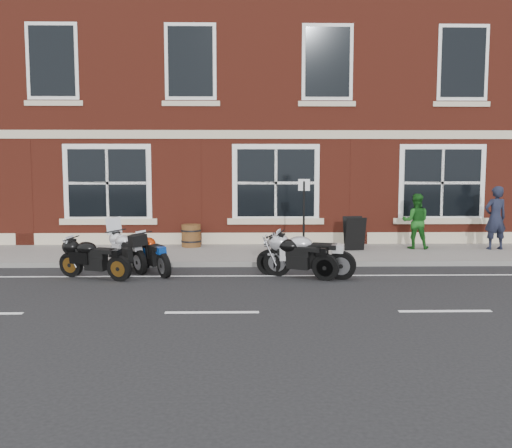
# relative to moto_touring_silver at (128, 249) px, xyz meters

# --- Properties ---
(ground) EXTENTS (80.00, 80.00, 0.00)m
(ground) POSITION_rel_moto_touring_silver_xyz_m (2.23, -1.05, -0.50)
(ground) COLOR black
(ground) RESTS_ON ground
(sidewalk) EXTENTS (30.00, 3.00, 0.12)m
(sidewalk) POSITION_rel_moto_touring_silver_xyz_m (2.23, 1.95, -0.44)
(sidewalk) COLOR slate
(sidewalk) RESTS_ON ground
(kerb) EXTENTS (30.00, 0.16, 0.12)m
(kerb) POSITION_rel_moto_touring_silver_xyz_m (2.23, 0.37, -0.44)
(kerb) COLOR slate
(kerb) RESTS_ON ground
(pub_building) EXTENTS (24.00, 12.00, 12.00)m
(pub_building) POSITION_rel_moto_touring_silver_xyz_m (2.23, 9.45, 5.50)
(pub_building) COLOR maroon
(pub_building) RESTS_ON ground
(moto_touring_silver) EXTENTS (1.17, 1.60, 1.23)m
(moto_touring_silver) POSITION_rel_moto_touring_silver_xyz_m (0.00, 0.00, 0.00)
(moto_touring_silver) COLOR black
(moto_touring_silver) RESTS_ON ground
(moto_sport_red) EXTENTS (1.03, 1.65, 0.83)m
(moto_sport_red) POSITION_rel_moto_touring_silver_xyz_m (0.68, -0.43, -0.02)
(moto_sport_red) COLOR black
(moto_sport_red) RESTS_ON ground
(moto_sport_black) EXTENTS (1.75, 0.81, 0.83)m
(moto_sport_black) POSITION_rel_moto_touring_silver_xyz_m (-0.53, -1.08, -0.02)
(moto_sport_black) COLOR black
(moto_sport_black) RESTS_ON ground
(moto_sport_silver) EXTENTS (2.02, 0.77, 0.94)m
(moto_sport_silver) POSITION_rel_moto_touring_silver_xyz_m (4.19, -1.04, 0.04)
(moto_sport_silver) COLOR black
(moto_sport_silver) RESTS_ON ground
(moto_naked_black) EXTENTS (1.77, 1.01, 0.87)m
(moto_naked_black) POSITION_rel_moto_touring_silver_xyz_m (3.93, -1.05, 0.00)
(moto_naked_black) COLOR black
(moto_naked_black) RESTS_ON ground
(pedestrian_left) EXTENTS (0.70, 0.51, 1.79)m
(pedestrian_left) POSITION_rel_moto_touring_silver_xyz_m (9.89, 2.31, 0.52)
(pedestrian_left) COLOR black
(pedestrian_left) RESTS_ON sidewalk
(pedestrian_right) EXTENTS (0.88, 0.75, 1.57)m
(pedestrian_right) POSITION_rel_moto_touring_silver_xyz_m (7.68, 2.50, 0.41)
(pedestrian_right) COLOR #175217
(pedestrian_right) RESTS_ON sidewalk
(a_board_sign) EXTENTS (0.61, 0.45, 0.94)m
(a_board_sign) POSITION_rel_moto_touring_silver_xyz_m (5.88, 2.25, 0.09)
(a_board_sign) COLOR black
(a_board_sign) RESTS_ON sidewalk
(barrel_planter) EXTENTS (0.59, 0.59, 0.65)m
(barrel_planter) POSITION_rel_moto_touring_silver_xyz_m (1.24, 3.00, -0.05)
(barrel_planter) COLOR #422111
(barrel_planter) RESTS_ON sidewalk
(parking_sign) EXTENTS (0.29, 0.08, 2.04)m
(parking_sign) POSITION_rel_moto_touring_silver_xyz_m (4.27, 0.50, 0.80)
(parking_sign) COLOR black
(parking_sign) RESTS_ON sidewalk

